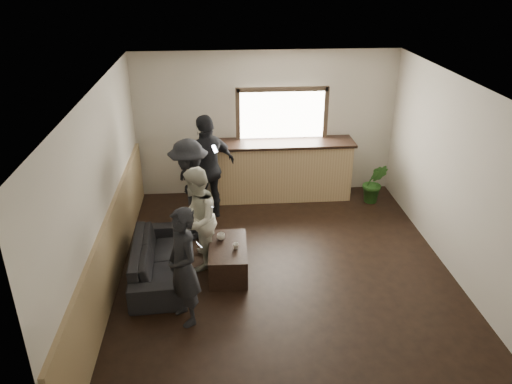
{
  "coord_description": "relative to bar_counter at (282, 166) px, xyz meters",
  "views": [
    {
      "loc": [
        -0.92,
        -6.19,
        4.29
      ],
      "look_at": [
        -0.4,
        0.4,
        1.19
      ],
      "focal_mm": 35.0,
      "sensor_mm": 36.0,
      "label": 1
    }
  ],
  "objects": [
    {
      "name": "person_a",
      "position": [
        -1.71,
        -3.61,
        0.16
      ],
      "size": [
        0.61,
        0.7,
        1.61
      ],
      "rotation": [
        0.0,
        0.0,
        -1.09
      ],
      "color": "black",
      "rests_on": "ground"
    },
    {
      "name": "bar_counter",
      "position": [
        0.0,
        0.0,
        0.0
      ],
      "size": [
        2.7,
        0.68,
        2.13
      ],
      "color": "tan",
      "rests_on": "ground"
    },
    {
      "name": "ground",
      "position": [
        -0.3,
        -2.7,
        -0.64
      ],
      "size": [
        5.0,
        6.0,
        0.01
      ],
      "primitive_type": "cube",
      "color": "black"
    },
    {
      "name": "sofa",
      "position": [
        -2.16,
        -2.56,
        -0.37
      ],
      "size": [
        0.82,
        1.91,
        0.55
      ],
      "primitive_type": "imported",
      "rotation": [
        0.0,
        0.0,
        1.62
      ],
      "color": "black",
      "rests_on": "ground"
    },
    {
      "name": "room_shell",
      "position": [
        -1.04,
        -2.7,
        0.83
      ],
      "size": [
        5.01,
        6.01,
        2.8
      ],
      "color": "silver",
      "rests_on": "ground"
    },
    {
      "name": "potted_plant",
      "position": [
        1.73,
        -0.4,
        -0.24
      ],
      "size": [
        0.52,
        0.46,
        0.81
      ],
      "primitive_type": "imported",
      "rotation": [
        0.0,
        0.0,
        -0.25
      ],
      "color": "#2D6623",
      "rests_on": "ground"
    },
    {
      "name": "person_c",
      "position": [
        -1.71,
        -1.45,
        0.22
      ],
      "size": [
        0.73,
        1.16,
        1.73
      ],
      "rotation": [
        0.0,
        0.0,
        -1.49
      ],
      "color": "black",
      "rests_on": "ground"
    },
    {
      "name": "cup_b",
      "position": [
        -1.02,
        -2.64,
        -0.15
      ],
      "size": [
        0.1,
        0.1,
        0.08
      ],
      "primitive_type": "imported",
      "rotation": [
        0.0,
        0.0,
        3.31
      ],
      "color": "silver",
      "rests_on": "coffee_table"
    },
    {
      "name": "person_b",
      "position": [
        -1.58,
        -2.34,
        0.16
      ],
      "size": [
        0.7,
        0.84,
        1.6
      ],
      "rotation": [
        0.0,
        0.0,
        -1.69
      ],
      "color": "beige",
      "rests_on": "ground"
    },
    {
      "name": "coffee_table",
      "position": [
        -1.14,
        -2.55,
        -0.42
      ],
      "size": [
        0.58,
        1.02,
        0.45
      ],
      "primitive_type": "cube",
      "rotation": [
        0.0,
        0.0,
        -0.02
      ],
      "color": "black",
      "rests_on": "ground"
    },
    {
      "name": "person_d",
      "position": [
        -1.42,
        -0.76,
        0.32
      ],
      "size": [
        1.19,
        1.05,
        1.93
      ],
      "rotation": [
        0.0,
        0.0,
        -2.5
      ],
      "color": "black",
      "rests_on": "ground"
    },
    {
      "name": "cup_a",
      "position": [
        -1.23,
        -2.36,
        -0.15
      ],
      "size": [
        0.17,
        0.17,
        0.1
      ],
      "primitive_type": "imported",
      "rotation": [
        0.0,
        0.0,
        2.12
      ],
      "color": "silver",
      "rests_on": "coffee_table"
    }
  ]
}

